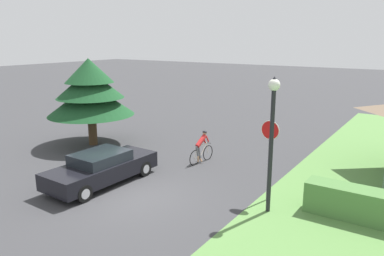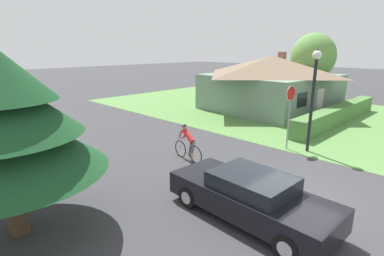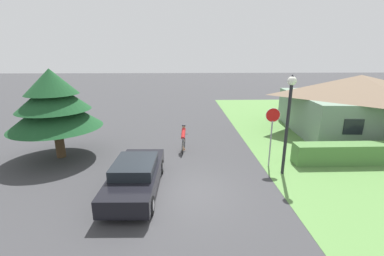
% 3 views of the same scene
% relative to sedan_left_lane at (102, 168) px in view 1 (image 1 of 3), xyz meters
% --- Properties ---
extents(ground_plane, '(140.00, 140.00, 0.00)m').
position_rel_sedan_left_lane_xyz_m(ground_plane, '(1.99, -0.28, -0.68)').
color(ground_plane, '#38383A').
extents(sedan_left_lane, '(2.00, 4.84, 1.34)m').
position_rel_sedan_left_lane_xyz_m(sedan_left_lane, '(0.00, 0.00, 0.00)').
color(sedan_left_lane, black).
rests_on(sedan_left_lane, ground).
extents(cyclist, '(0.44, 1.79, 1.54)m').
position_rel_sedan_left_lane_xyz_m(cyclist, '(1.97, 4.48, 0.06)').
color(cyclist, black).
rests_on(cyclist, ground).
extents(stop_sign, '(0.69, 0.08, 3.00)m').
position_rel_sedan_left_lane_xyz_m(stop_sign, '(6.27, 2.18, 1.43)').
color(stop_sign, gray).
rests_on(stop_sign, ground).
extents(street_lamp, '(0.39, 0.39, 4.64)m').
position_rel_sedan_left_lane_xyz_m(street_lamp, '(6.66, 1.34, 2.42)').
color(street_lamp, black).
rests_on(street_lamp, ground).
extents(conifer_tall_near, '(4.69, 4.69, 4.78)m').
position_rel_sedan_left_lane_xyz_m(conifer_tall_near, '(-4.79, 3.83, 2.33)').
color(conifer_tall_near, '#4C3823').
rests_on(conifer_tall_near, ground).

